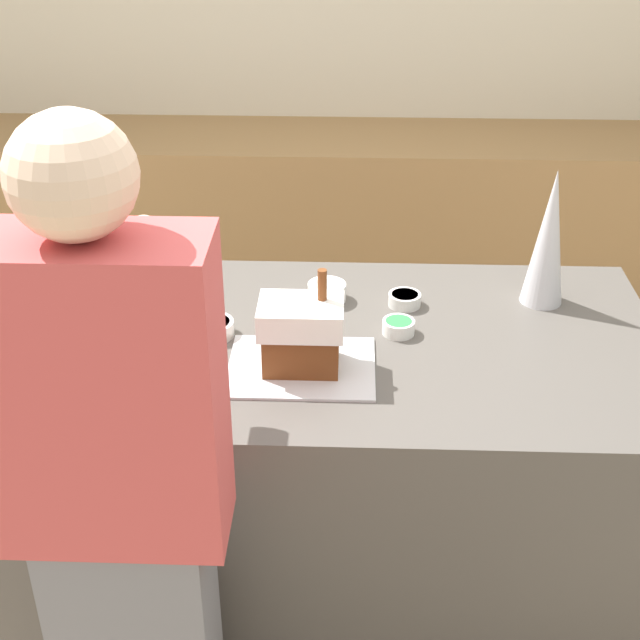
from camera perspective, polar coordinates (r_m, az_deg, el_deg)
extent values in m
plane|color=tan|center=(3.07, 0.84, -15.96)|extent=(12.00, 12.00, 0.00)
cube|color=beige|center=(4.42, 1.70, 17.97)|extent=(8.00, 0.05, 2.60)
cube|color=#9E7547|center=(4.37, 1.49, 6.08)|extent=(6.00, 0.60, 0.90)
cube|color=#514C47|center=(2.76, 0.91, -9.34)|extent=(1.84, 0.98, 0.91)
cube|color=silver|center=(2.37, -1.19, -3.03)|extent=(0.39, 0.31, 0.01)
cube|color=brown|center=(2.34, -1.21, -1.80)|extent=(0.20, 0.14, 0.11)
cube|color=white|center=(2.29, -1.23, 0.21)|extent=(0.22, 0.16, 0.08)
cylinder|color=brown|center=(2.27, 0.14, 2.27)|extent=(0.02, 0.02, 0.08)
cone|color=silver|center=(2.69, 14.44, 5.12)|extent=(0.13, 0.13, 0.42)
cylinder|color=silver|center=(2.67, 5.44, 1.30)|extent=(0.10, 0.10, 0.04)
cylinder|color=red|center=(2.67, 5.45, 1.58)|extent=(0.08, 0.08, 0.01)
cylinder|color=white|center=(2.52, -6.88, -0.53)|extent=(0.12, 0.12, 0.05)
cylinder|color=red|center=(2.52, -6.90, -0.20)|extent=(0.10, 0.10, 0.01)
cylinder|color=white|center=(2.53, 5.05, -0.45)|extent=(0.09, 0.09, 0.04)
cylinder|color=green|center=(2.52, 5.06, -0.15)|extent=(0.08, 0.08, 0.01)
cylinder|color=white|center=(2.69, 0.44, 1.81)|extent=(0.12, 0.12, 0.05)
cylinder|color=brown|center=(2.68, 0.44, 2.19)|extent=(0.10, 0.10, 0.01)
cube|color=#CCB78C|center=(2.85, -14.90, 2.02)|extent=(0.17, 0.17, 0.02)
cube|color=#CC4C4C|center=(1.80, -13.68, -4.79)|extent=(0.47, 0.21, 0.68)
sphere|color=beige|center=(1.60, -15.62, 8.88)|extent=(0.23, 0.23, 0.23)
cylinder|color=beige|center=(1.92, -12.52, 2.82)|extent=(0.08, 0.47, 0.08)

